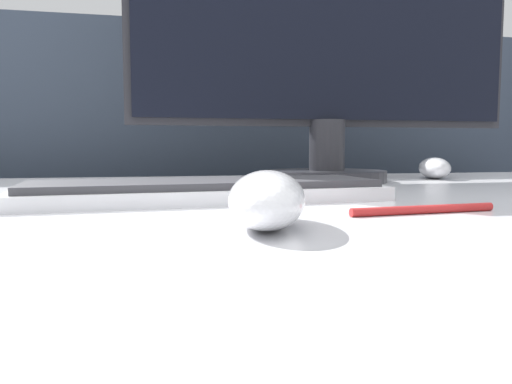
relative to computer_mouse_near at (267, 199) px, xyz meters
The scene contains 6 objects.
partition_panel 0.86m from the computer_mouse_near, 92.28° to the left, with size 5.00×0.03×1.08m.
computer_mouse_near is the anchor object (origin of this frame).
keyboard 0.21m from the computer_mouse_near, 96.58° to the left, with size 0.42×0.16×0.02m.
monitor 0.57m from the computer_mouse_near, 64.65° to the left, with size 0.70×0.21×0.45m.
computer_mouse_far 0.69m from the computer_mouse_near, 47.88° to the left, with size 0.10×0.14×0.04m.
pen 0.17m from the computer_mouse_near, 16.61° to the left, with size 0.15×0.02×0.01m.
Camera 1 is at (-0.06, -0.49, 0.78)m, focal length 35.00 mm.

